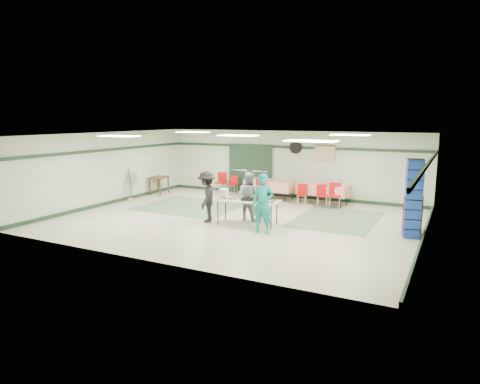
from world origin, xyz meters
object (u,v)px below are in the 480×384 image
at_px(chair_b, 302,192).
at_px(crate_stack_blue_b, 413,199).
at_px(volunteer_teal, 263,204).
at_px(dining_table_b, 270,185).
at_px(serving_table, 247,202).
at_px(volunteer_dark, 207,197).
at_px(chair_loose_a, 233,183).
at_px(broom, 130,184).
at_px(crate_stack_red, 413,216).
at_px(crate_stack_blue_a, 414,199).
at_px(dining_table_a, 324,189).
at_px(chair_a, 322,193).
at_px(volunteer_grey, 248,196).
at_px(office_printer, 137,176).
at_px(chair_c, 335,193).
at_px(printer_table, 159,179).
at_px(chair_loose_b, 221,180).
at_px(chair_d, 261,188).

bearing_deg(chair_b, crate_stack_blue_b, -46.84).
relative_size(volunteer_teal, dining_table_b, 0.84).
distance_m(serving_table, volunteer_dark, 1.32).
height_order(chair_loose_a, broom, broom).
distance_m(volunteer_teal, crate_stack_blue_b, 4.06).
bearing_deg(crate_stack_red, volunteer_teal, -156.52).
xyz_separation_m(chair_loose_a, crate_stack_blue_a, (7.50, -3.34, 0.52)).
distance_m(volunteer_dark, dining_table_a, 5.05).
bearing_deg(dining_table_a, broom, -152.08).
relative_size(chair_b, crate_stack_blue_b, 0.37).
bearing_deg(dining_table_a, volunteer_teal, -88.22).
distance_m(chair_a, crate_stack_blue_b, 4.39).
xyz_separation_m(volunteer_grey, dining_table_a, (1.39, 3.61, -0.20)).
distance_m(chair_b, office_printer, 6.52).
height_order(chair_c, printer_table, chair_c).
relative_size(crate_stack_blue_b, office_printer, 4.49).
relative_size(dining_table_a, chair_loose_b, 2.20).
bearing_deg(chair_c, chair_d, 167.18).
xyz_separation_m(serving_table, dining_table_a, (1.16, 4.17, -0.15)).
relative_size(volunteer_grey, broom, 1.20).
relative_size(dining_table_a, office_printer, 4.15).
xyz_separation_m(volunteer_dark, broom, (-4.49, 1.60, -0.13)).
xyz_separation_m(dining_table_a, office_printer, (-6.86, -2.50, 0.37)).
bearing_deg(crate_stack_blue_a, chair_c, 139.85).
bearing_deg(volunteer_teal, chair_d, 110.79).
distance_m(serving_table, volunteer_teal, 1.05).
xyz_separation_m(serving_table, printer_table, (-5.70, 3.05, -0.07)).
bearing_deg(dining_table_a, volunteer_grey, -105.18).
height_order(chair_loose_b, crate_stack_red, crate_stack_red).
bearing_deg(printer_table, chair_b, -4.37).
relative_size(chair_b, chair_c, 0.85).
distance_m(chair_d, crate_stack_blue_b, 6.45).
xyz_separation_m(chair_d, chair_loose_a, (-1.72, 0.94, -0.06)).
xyz_separation_m(chair_loose_a, crate_stack_red, (7.50, -3.55, 0.07)).
relative_size(chair_a, crate_stack_blue_a, 0.42).
height_order(crate_stack_blue_b, office_printer, crate_stack_blue_b).
xyz_separation_m(chair_a, crate_stack_blue_a, (3.33, -2.40, 0.49)).
distance_m(chair_b, chair_c, 1.23).
bearing_deg(crate_stack_blue_b, serving_table, -170.22).
xyz_separation_m(office_printer, broom, (-0.08, -0.31, -0.27)).
bearing_deg(volunteer_dark, broom, -130.58).
bearing_deg(chair_loose_b, broom, -130.38).
xyz_separation_m(volunteer_teal, printer_table, (-6.51, 3.71, -0.20)).
bearing_deg(chair_loose_b, volunteer_teal, -53.58).
bearing_deg(volunteer_dark, serving_table, 79.87).
relative_size(serving_table, chair_d, 2.33).
xyz_separation_m(volunteer_dark, chair_d, (0.11, 3.84, -0.27)).
bearing_deg(dining_table_b, chair_d, -100.32).
bearing_deg(dining_table_b, chair_c, -7.88).
xyz_separation_m(chair_b, crate_stack_blue_b, (4.09, -2.80, 0.60)).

